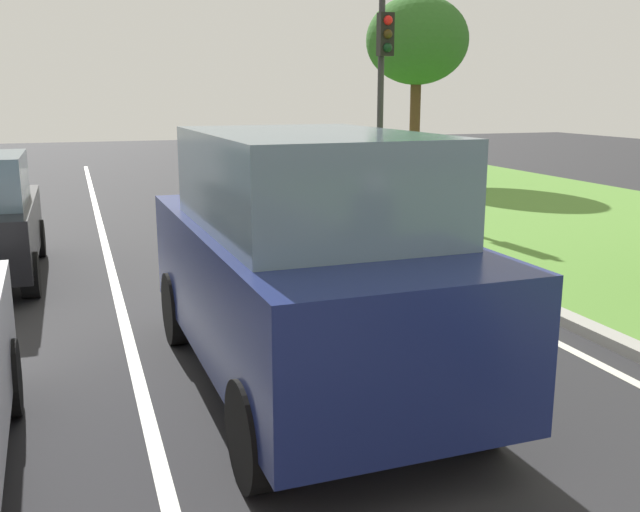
# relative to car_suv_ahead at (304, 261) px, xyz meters

# --- Properties ---
(ground_plane) EXTENTS (60.00, 60.00, 0.00)m
(ground_plane) POSITION_rel_car_suv_ahead_xyz_m (-0.71, 5.43, -1.17)
(ground_plane) COLOR #262628
(lane_line_center) EXTENTS (0.12, 32.00, 0.01)m
(lane_line_center) POSITION_rel_car_suv_ahead_xyz_m (-1.41, 5.43, -1.16)
(lane_line_center) COLOR silver
(lane_line_center) RESTS_ON ground
(lane_line_right_edge) EXTENTS (0.12, 32.00, 0.01)m
(lane_line_right_edge) POSITION_rel_car_suv_ahead_xyz_m (2.89, 5.43, -1.16)
(lane_line_right_edge) COLOR silver
(lane_line_right_edge) RESTS_ON ground
(grass_verge_right) EXTENTS (9.00, 48.00, 0.06)m
(grass_verge_right) POSITION_rel_car_suv_ahead_xyz_m (7.79, 5.43, -1.14)
(grass_verge_right) COLOR #548433
(grass_verge_right) RESTS_ON ground
(curb_right) EXTENTS (0.24, 48.00, 0.12)m
(curb_right) POSITION_rel_car_suv_ahead_xyz_m (3.39, 5.43, -1.11)
(curb_right) COLOR #9E9B93
(curb_right) RESTS_ON ground
(car_suv_ahead) EXTENTS (2.06, 4.55, 2.28)m
(car_suv_ahead) POSITION_rel_car_suv_ahead_xyz_m (0.00, 0.00, 0.00)
(car_suv_ahead) COLOR navy
(car_suv_ahead) RESTS_ON ground
(traffic_light_near_right) EXTENTS (0.32, 0.50, 4.61)m
(traffic_light_near_right) POSITION_rel_car_suv_ahead_xyz_m (4.73, 9.08, 1.91)
(traffic_light_near_right) COLOR #2D2D2D
(traffic_light_near_right) RESTS_ON ground
(tree_roadside_far) EXTENTS (3.06, 3.06, 5.42)m
(tree_roadside_far) POSITION_rel_car_suv_ahead_xyz_m (8.14, 14.34, 2.92)
(tree_roadside_far) COLOR #4C331E
(tree_roadside_far) RESTS_ON ground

